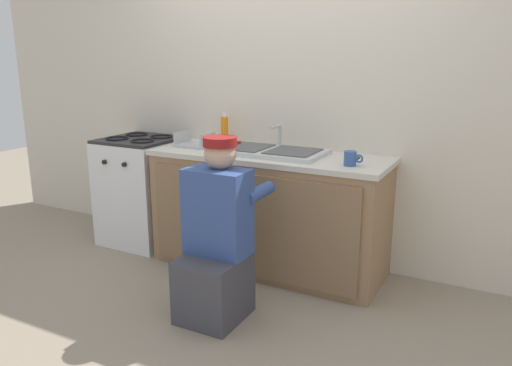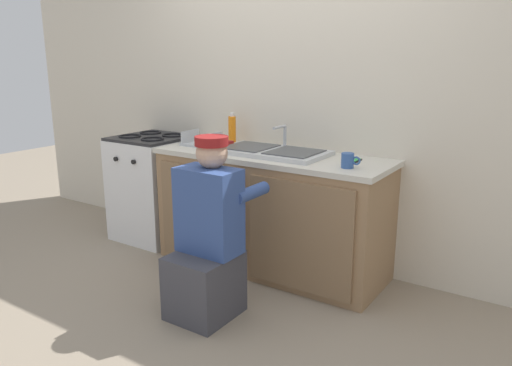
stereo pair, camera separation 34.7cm
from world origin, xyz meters
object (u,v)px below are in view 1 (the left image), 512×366
(sink_double_basin, at_px, (269,151))
(stove_range, at_px, (142,190))
(plumber_person, at_px, (217,245))
(coffee_mug, at_px, (351,159))
(cell_phone, at_px, (352,159))
(soap_bottle_orange, at_px, (225,130))
(dish_rack_tray, at_px, (195,143))

(sink_double_basin, bearing_deg, stove_range, -179.90)
(plumber_person, distance_m, coffee_mug, 1.01)
(plumber_person, bearing_deg, cell_phone, 58.16)
(coffee_mug, relative_size, soap_bottle_orange, 0.50)
(plumber_person, xyz_separation_m, dish_rack_tray, (-0.68, 0.79, 0.44))
(sink_double_basin, bearing_deg, dish_rack_tray, -178.71)
(stove_range, height_order, cell_phone, stove_range)
(stove_range, distance_m, plumber_person, 1.48)
(sink_double_basin, bearing_deg, plumber_person, -86.50)
(dish_rack_tray, bearing_deg, cell_phone, 4.13)
(coffee_mug, bearing_deg, plumber_person, -131.33)
(stove_range, bearing_deg, soap_bottle_orange, 13.53)
(soap_bottle_orange, bearing_deg, dish_rack_tray, -130.57)
(sink_double_basin, xyz_separation_m, coffee_mug, (0.65, -0.13, 0.03))
(stove_range, distance_m, soap_bottle_orange, 0.92)
(plumber_person, distance_m, soap_bottle_orange, 1.23)
(coffee_mug, distance_m, cell_phone, 0.21)
(dish_rack_tray, relative_size, soap_bottle_orange, 1.12)
(stove_range, bearing_deg, dish_rack_tray, -1.23)
(plumber_person, height_order, dish_rack_tray, plumber_person)
(sink_double_basin, height_order, plumber_person, plumber_person)
(plumber_person, relative_size, coffee_mug, 8.76)
(soap_bottle_orange, bearing_deg, plumber_person, -61.79)
(stove_range, height_order, dish_rack_tray, dish_rack_tray)
(cell_phone, bearing_deg, plumber_person, -121.84)
(sink_double_basin, distance_m, plumber_person, 0.92)
(sink_double_basin, xyz_separation_m, plumber_person, (0.05, -0.81, -0.43))
(dish_rack_tray, bearing_deg, coffee_mug, -5.12)
(sink_double_basin, height_order, stove_range, sink_double_basin)
(sink_double_basin, bearing_deg, soap_bottle_orange, 160.16)
(plumber_person, relative_size, cell_phone, 7.89)
(stove_range, xyz_separation_m, cell_phone, (1.79, 0.08, 0.43))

